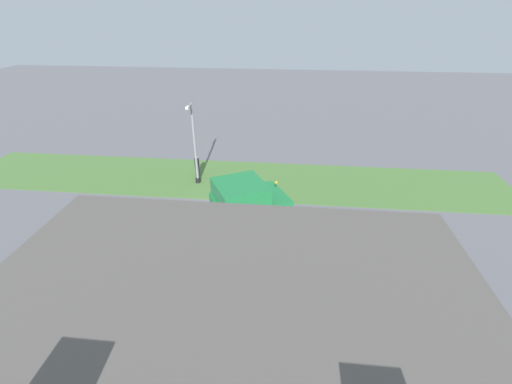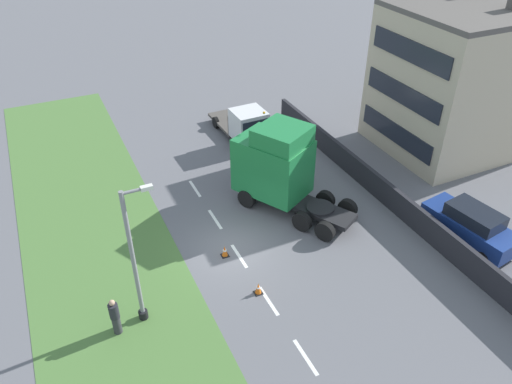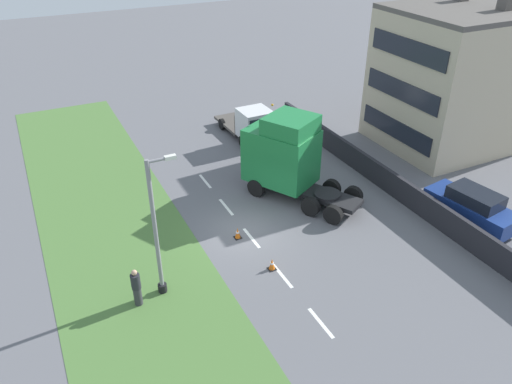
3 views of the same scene
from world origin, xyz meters
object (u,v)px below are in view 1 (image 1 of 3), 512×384
(lorry_cab, at_px, (246,222))
(lamp_post, at_px, (195,149))
(traffic_cone_lead, at_px, (169,211))
(flatbed_truck, at_px, (384,262))
(traffic_cone_trailing, at_px, (212,211))
(parked_car, at_px, (47,346))
(pedestrian, at_px, (197,166))

(lorry_cab, height_order, lamp_post, lamp_post)
(traffic_cone_lead, bearing_deg, flatbed_truck, 68.21)
(lamp_post, distance_m, traffic_cone_trailing, 5.57)
(lamp_post, bearing_deg, parked_car, -6.71)
(lorry_cab, relative_size, flatbed_truck, 1.19)
(traffic_cone_trailing, bearing_deg, parked_car, -19.43)
(parked_car, relative_size, pedestrian, 2.70)
(flatbed_truck, distance_m, lamp_post, 15.71)
(pedestrian, bearing_deg, traffic_cone_lead, -4.23)
(lamp_post, height_order, pedestrian, lamp_post)
(parked_car, relative_size, traffic_cone_lead, 8.39)
(lorry_cab, height_order, pedestrian, lorry_cab)
(traffic_cone_trailing, bearing_deg, pedestrian, -156.51)
(lorry_cab, height_order, flatbed_truck, lorry_cab)
(lorry_cab, distance_m, lamp_post, 10.02)
(lorry_cab, xyz_separation_m, traffic_cone_lead, (-3.81, -5.76, -2.08))
(lorry_cab, xyz_separation_m, flatbed_truck, (1.31, 7.03, -1.05))
(traffic_cone_lead, distance_m, traffic_cone_trailing, 2.93)
(lamp_post, distance_m, traffic_cone_lead, 5.54)
(lamp_post, bearing_deg, lorry_cab, 30.06)
(lorry_cab, relative_size, parked_car, 1.41)
(lorry_cab, height_order, parked_car, lorry_cab)
(pedestrian, bearing_deg, lorry_cab, 28.34)
(flatbed_truck, distance_m, parked_car, 15.09)
(flatbed_truck, relative_size, traffic_cone_trailing, 9.92)
(parked_car, relative_size, traffic_cone_trailing, 8.39)
(parked_car, bearing_deg, flatbed_truck, 104.17)
(traffic_cone_lead, bearing_deg, pedestrian, 175.77)
(lorry_cab, relative_size, lamp_post, 1.08)
(lamp_post, relative_size, traffic_cone_trailing, 10.98)
(flatbed_truck, xyz_separation_m, traffic_cone_lead, (-5.11, -12.79, -1.04))
(flatbed_truck, bearing_deg, parked_car, 111.46)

